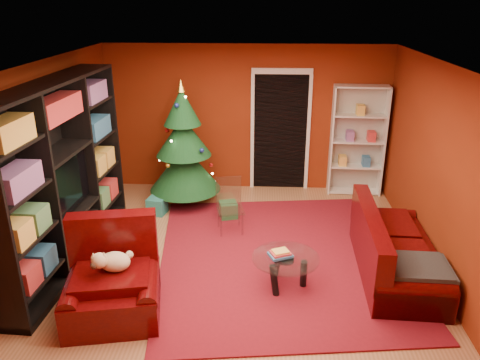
# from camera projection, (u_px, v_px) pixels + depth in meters

# --- Properties ---
(floor) EXTENTS (5.00, 5.50, 0.05)m
(floor) POSITION_uv_depth(u_px,v_px,m) (238.00, 265.00, 6.27)
(floor) COLOR #9D6742
(floor) RESTS_ON ground
(ceiling) EXTENTS (5.00, 5.50, 0.05)m
(ceiling) POSITION_uv_depth(u_px,v_px,m) (238.00, 64.00, 5.30)
(ceiling) COLOR silver
(ceiling) RESTS_ON wall_back
(wall_back) EXTENTS (5.00, 0.05, 2.60)m
(wall_back) POSITION_uv_depth(u_px,v_px,m) (247.00, 119.00, 8.36)
(wall_back) COLOR maroon
(wall_back) RESTS_ON ground
(wall_left) EXTENTS (0.05, 5.50, 2.60)m
(wall_left) POSITION_uv_depth(u_px,v_px,m) (39.00, 169.00, 5.91)
(wall_left) COLOR maroon
(wall_left) RESTS_ON ground
(wall_right) EXTENTS (0.05, 5.50, 2.60)m
(wall_right) POSITION_uv_depth(u_px,v_px,m) (446.00, 177.00, 5.66)
(wall_right) COLOR maroon
(wall_right) RESTS_ON ground
(doorway) EXTENTS (1.06, 0.60, 2.16)m
(doorway) POSITION_uv_depth(u_px,v_px,m) (280.00, 133.00, 8.38)
(doorway) COLOR black
(doorway) RESTS_ON floor
(rug) EXTENTS (3.61, 4.07, 0.02)m
(rug) POSITION_uv_depth(u_px,v_px,m) (279.00, 257.00, 6.39)
(rug) COLOR maroon
(rug) RESTS_ON floor
(media_unit) EXTENTS (0.60, 3.15, 2.40)m
(media_unit) POSITION_uv_depth(u_px,v_px,m) (61.00, 176.00, 5.96)
(media_unit) COLOR black
(media_unit) RESTS_ON floor
(christmas_tree) EXTENTS (1.56, 1.56, 2.14)m
(christmas_tree) POSITION_uv_depth(u_px,v_px,m) (184.00, 146.00, 7.74)
(christmas_tree) COLOR #0F3C1B
(christmas_tree) RESTS_ON floor
(gift_box_teal) EXTENTS (0.33, 0.33, 0.28)m
(gift_box_teal) POSITION_uv_depth(u_px,v_px,m) (157.00, 206.00, 7.66)
(gift_box_teal) COLOR teal
(gift_box_teal) RESTS_ON floor
(gift_box_green) EXTENTS (0.33, 0.33, 0.27)m
(gift_box_green) POSITION_uv_depth(u_px,v_px,m) (228.00, 210.00, 7.51)
(gift_box_green) COLOR #26713D
(gift_box_green) RESTS_ON floor
(gift_box_red) EXTENTS (0.23, 0.23, 0.21)m
(gift_box_red) POSITION_uv_depth(u_px,v_px,m) (184.00, 183.00, 8.69)
(gift_box_red) COLOR maroon
(gift_box_red) RESTS_ON floor
(white_bookshelf) EXTENTS (0.94, 0.37, 1.99)m
(white_bookshelf) POSITION_uv_depth(u_px,v_px,m) (357.00, 141.00, 8.20)
(white_bookshelf) COLOR white
(white_bookshelf) RESTS_ON floor
(armchair) EXTENTS (1.28, 1.28, 0.86)m
(armchair) POSITION_uv_depth(u_px,v_px,m) (112.00, 281.00, 5.13)
(armchair) COLOR #370405
(armchair) RESTS_ON rug
(dog) EXTENTS (0.45, 0.37, 0.28)m
(dog) POSITION_uv_depth(u_px,v_px,m) (115.00, 262.00, 5.10)
(dog) COLOR beige
(dog) RESTS_ON armchair
(sofa) EXTENTS (0.97, 2.02, 0.85)m
(sofa) POSITION_uv_depth(u_px,v_px,m) (398.00, 244.00, 5.89)
(sofa) COLOR #370405
(sofa) RESTS_ON rug
(coffee_table) EXTENTS (1.07, 1.07, 0.51)m
(coffee_table) POSITION_uv_depth(u_px,v_px,m) (285.00, 272.00, 5.69)
(coffee_table) COLOR gray
(coffee_table) RESTS_ON rug
(acrylic_chair) EXTENTS (0.47, 0.50, 0.76)m
(acrylic_chair) POSITION_uv_depth(u_px,v_px,m) (230.00, 210.00, 6.96)
(acrylic_chair) COLOR #66605B
(acrylic_chair) RESTS_ON rug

